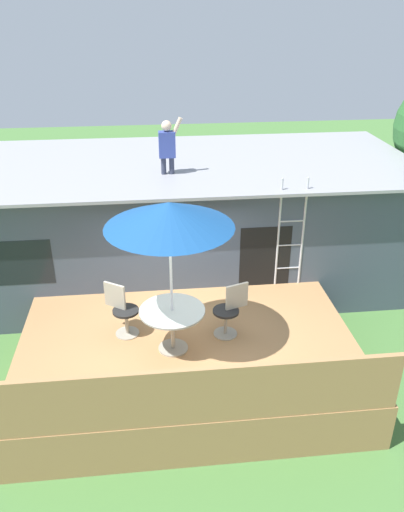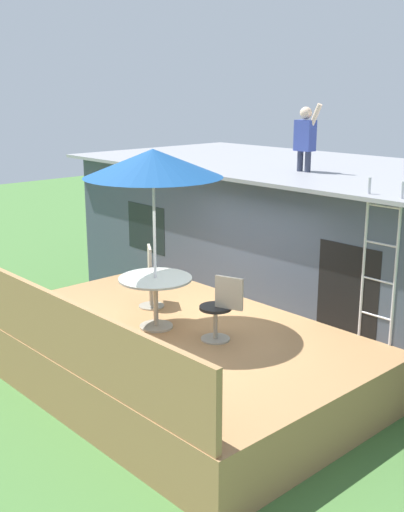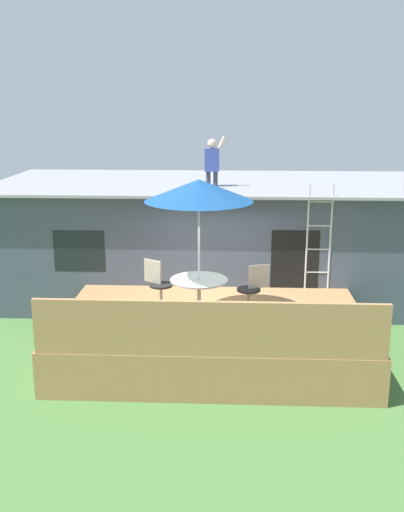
{
  "view_description": "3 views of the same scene",
  "coord_description": "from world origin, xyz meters",
  "px_view_note": "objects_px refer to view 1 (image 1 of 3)",
  "views": [
    {
      "loc": [
        -0.53,
        -7.07,
        5.9
      ],
      "look_at": [
        0.37,
        1.03,
        1.8
      ],
      "focal_mm": 35.95,
      "sensor_mm": 36.0,
      "label": 1
    },
    {
      "loc": [
        6.45,
        -5.57,
        4.13
      ],
      "look_at": [
        -0.58,
        0.91,
        1.58
      ],
      "focal_mm": 44.37,
      "sensor_mm": 36.0,
      "label": 2
    },
    {
      "loc": [
        0.29,
        -10.47,
        4.68
      ],
      "look_at": [
        -0.24,
        0.65,
        1.73
      ],
      "focal_mm": 41.7,
      "sensor_mm": 36.0,
      "label": 3
    }
  ],
  "objects_px": {
    "patio_table": "(172,318)",
    "patio_chair_left": "(122,310)",
    "person_figure": "(168,144)",
    "patio_umbrella": "(169,215)",
    "patio_chair_right": "(230,310)",
    "step_ladder": "(291,233)"
  },
  "relations": [
    {
      "from": "person_figure",
      "to": "patio_chair_right",
      "type": "bearing_deg",
      "value": -73.04
    },
    {
      "from": "patio_umbrella",
      "to": "patio_chair_left",
      "type": "xyz_separation_m",
      "value": [
        -0.81,
        0.54,
        -1.89
      ]
    },
    {
      "from": "patio_table",
      "to": "person_figure",
      "type": "distance_m",
      "value": 3.67
    },
    {
      "from": "patio_chair_left",
      "to": "patio_chair_right",
      "type": "height_order",
      "value": "same"
    },
    {
      "from": "step_ladder",
      "to": "patio_chair_right",
      "type": "bearing_deg",
      "value": -132.2
    },
    {
      "from": "person_figure",
      "to": "step_ladder",
      "type": "bearing_deg",
      "value": -27.64
    },
    {
      "from": "patio_umbrella",
      "to": "patio_chair_right",
      "type": "bearing_deg",
      "value": 18.79
    },
    {
      "from": "patio_table",
      "to": "patio_chair_right",
      "type": "xyz_separation_m",
      "value": [
        0.97,
        0.33,
        -0.13
      ]
    },
    {
      "from": "patio_table",
      "to": "patio_chair_right",
      "type": "distance_m",
      "value": 1.04
    },
    {
      "from": "patio_umbrella",
      "to": "person_figure",
      "type": "xyz_separation_m",
      "value": [
        0.14,
        3.07,
        0.24
      ]
    },
    {
      "from": "person_figure",
      "to": "patio_chair_left",
      "type": "relative_size",
      "value": 1.21
    },
    {
      "from": "step_ladder",
      "to": "patio_chair_right",
      "type": "relative_size",
      "value": 2.39
    },
    {
      "from": "patio_chair_right",
      "to": "step_ladder",
      "type": "bearing_deg",
      "value": -150.99
    },
    {
      "from": "patio_umbrella",
      "to": "person_figure",
      "type": "height_order",
      "value": "person_figure"
    },
    {
      "from": "patio_table",
      "to": "patio_chair_left",
      "type": "bearing_deg",
      "value": 146.18
    },
    {
      "from": "patio_umbrella",
      "to": "step_ladder",
      "type": "bearing_deg",
      "value": 38.36
    },
    {
      "from": "person_figure",
      "to": "patio_chair_left",
      "type": "height_order",
      "value": "person_figure"
    },
    {
      "from": "patio_table",
      "to": "person_figure",
      "type": "xyz_separation_m",
      "value": [
        0.14,
        3.07,
        2.0
      ]
    },
    {
      "from": "patio_table",
      "to": "patio_chair_left",
      "type": "height_order",
      "value": "patio_chair_left"
    },
    {
      "from": "patio_table",
      "to": "patio_umbrella",
      "type": "bearing_deg",
      "value": 63.43
    },
    {
      "from": "patio_umbrella",
      "to": "patio_chair_left",
      "type": "bearing_deg",
      "value": 146.18
    },
    {
      "from": "patio_umbrella",
      "to": "patio_chair_left",
      "type": "height_order",
      "value": "patio_umbrella"
    }
  ]
}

